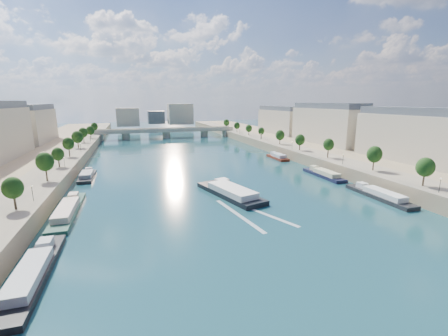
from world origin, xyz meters
TOP-DOWN VIEW (x-y plane):
  - ground at (0.00, 100.00)m, footprint 700.00×700.00m
  - quay_right at (72.00, 100.00)m, footprint 44.00×520.00m
  - pave_left at (-57.00, 100.00)m, footprint 14.00×520.00m
  - pave_right at (57.00, 100.00)m, footprint 14.00×520.00m
  - trees_left at (-55.00, 102.00)m, footprint 4.80×268.80m
  - trees_right at (55.00, 110.00)m, footprint 4.80×268.80m
  - lamps_left at (-52.50, 90.00)m, footprint 0.36×200.36m
  - lamps_right at (52.50, 105.00)m, footprint 0.36×200.36m
  - buildings_right at (85.00, 112.00)m, footprint 16.00×226.00m
  - skyline at (3.19, 319.52)m, footprint 79.00×42.00m
  - bridge at (0.00, 237.28)m, footprint 112.00×12.00m
  - tour_barge at (1.47, 74.50)m, footprint 15.90×30.24m
  - wake at (1.47, 57.93)m, footprint 14.56×25.88m
  - moored_barges_left at (-45.50, 57.45)m, footprint 5.00×123.91m
  - moored_barges_right at (45.50, 50.62)m, footprint 5.00×161.93m

SIDE VIEW (x-z plane):
  - ground at x=0.00m, z-range 0.00..0.00m
  - wake at x=1.47m, z-range 0.00..0.04m
  - moored_barges_right at x=45.50m, z-range -0.96..2.64m
  - moored_barges_left at x=-45.50m, z-range -0.96..2.64m
  - tour_barge at x=1.47m, z-range -0.85..3.10m
  - quay_right at x=72.00m, z-range 0.00..5.00m
  - pave_left at x=-57.00m, z-range 5.00..5.10m
  - pave_right at x=57.00m, z-range 5.00..5.10m
  - bridge at x=0.00m, z-range 1.01..9.16m
  - lamps_left at x=-52.50m, z-range 5.64..9.92m
  - lamps_right at x=52.50m, z-range 5.64..9.92m
  - trees_left at x=-55.00m, z-range 6.35..14.61m
  - trees_right at x=55.00m, z-range 6.35..14.61m
  - skyline at x=3.19m, z-range 3.66..25.66m
  - buildings_right at x=85.00m, z-range 4.85..28.05m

